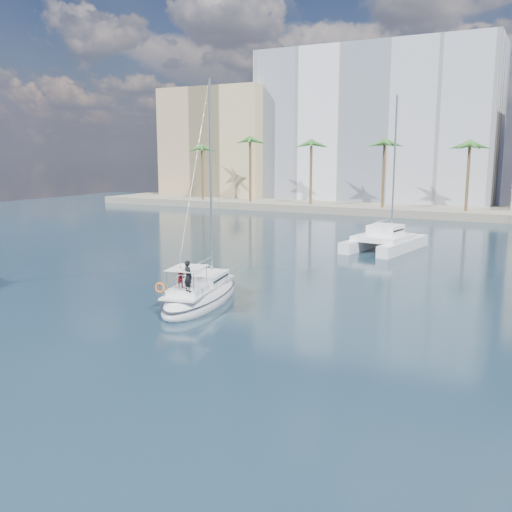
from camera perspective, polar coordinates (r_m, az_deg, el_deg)
The scene contains 9 objects.
ground at distance 36.93m, azimuth -2.57°, elevation -4.68°, with size 160.00×160.00×0.00m, color black.
quay at distance 93.95m, azimuth 16.63°, elevation 4.36°, with size 120.00×14.00×1.20m, color gray.
building_modern at distance 108.13m, azimuth 11.91°, elevation 12.39°, with size 42.00×16.00×28.00m, color white.
building_tan_left at distance 116.47m, azimuth -3.32°, elevation 10.94°, with size 22.00×14.00×22.00m, color tan.
palm_left at distance 102.06m, azimuth -2.93°, elevation 10.65°, with size 3.60×3.60×12.30m.
palm_centre at distance 89.61m, azimuth 16.43°, elevation 10.31°, with size 3.60×3.60×12.30m.
main_sloop at distance 36.97m, azimuth -5.54°, elevation -3.91°, with size 5.19×10.50×14.95m.
catamaran at distance 58.32m, azimuth 12.74°, elevation 1.69°, with size 6.57×10.89×15.16m.
seagull at distance 43.49m, azimuth -5.01°, elevation -0.99°, with size 1.23×0.53×0.23m.
Camera 1 is at (18.09, -30.76, 9.49)m, focal length 40.00 mm.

